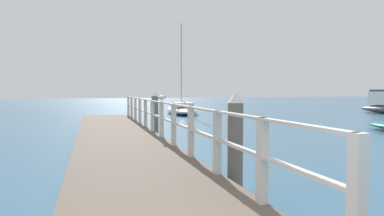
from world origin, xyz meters
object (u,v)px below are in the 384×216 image
dock_piling_near (235,142)px  dock_piling_far (155,113)px  seagull_foreground (161,97)px  boat_0 (182,109)px

dock_piling_near → dock_piling_far: same height
dock_piling_far → dock_piling_near: bearing=-90.0°
dock_piling_near → dock_piling_far: size_ratio=1.00×
seagull_foreground → boat_0: bearing=51.1°
dock_piling_far → boat_0: bearing=69.4°
dock_piling_near → boat_0: size_ratio=0.25×
dock_piling_near → dock_piling_far: (0.00, 7.67, 0.00)m
seagull_foreground → boat_0: boat_0 is taller
seagull_foreground → boat_0: (4.83, 14.88, -1.25)m
seagull_foreground → dock_piling_near: bearing=-106.2°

